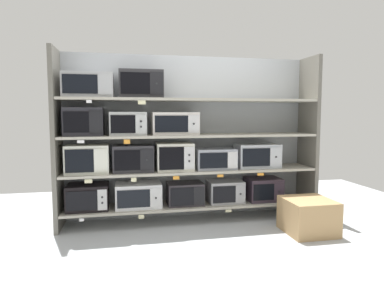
% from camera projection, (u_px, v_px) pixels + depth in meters
% --- Properties ---
extents(ground, '(7.15, 6.00, 0.02)m').
position_uv_depth(ground, '(212.00, 252.00, 3.29)').
color(ground, '#B2B7BC').
extents(back_panel, '(3.35, 0.04, 2.11)m').
position_uv_depth(back_panel, '(188.00, 137.00, 4.43)').
color(back_panel, '#9EA3A8').
rests_on(back_panel, ground).
extents(upright_left, '(0.05, 0.48, 2.11)m').
position_uv_depth(upright_left, '(57.00, 140.00, 3.86)').
color(upright_left, '#68645B').
rests_on(upright_left, ground).
extents(upright_right, '(0.05, 0.48, 2.11)m').
position_uv_depth(upright_right, '(308.00, 136.00, 4.49)').
color(upright_right, '#68645B').
rests_on(upright_right, ground).
extents(shelf_0, '(3.15, 0.48, 0.03)m').
position_uv_depth(shelf_0, '(192.00, 205.00, 4.25)').
color(shelf_0, '#ADA899').
rests_on(shelf_0, ground).
extents(microwave_0, '(0.48, 0.38, 0.30)m').
position_uv_depth(microwave_0, '(88.00, 197.00, 3.98)').
color(microwave_0, black).
rests_on(microwave_0, shelf_0).
extents(microwave_1, '(0.55, 0.40, 0.30)m').
position_uv_depth(microwave_1, '(138.00, 195.00, 4.10)').
color(microwave_1, silver).
rests_on(microwave_1, shelf_0).
extents(microwave_2, '(0.45, 0.34, 0.28)m').
position_uv_depth(microwave_2, '(185.00, 193.00, 4.22)').
color(microwave_2, '#2F2A2F').
rests_on(microwave_2, shelf_0).
extents(microwave_3, '(0.45, 0.35, 0.28)m').
position_uv_depth(microwave_3, '(225.00, 191.00, 4.32)').
color(microwave_3, '#9FA0A5').
rests_on(microwave_3, shelf_0).
extents(microwave_4, '(0.44, 0.37, 0.30)m').
position_uv_depth(microwave_4, '(263.00, 189.00, 4.42)').
color(microwave_4, '#342934').
rests_on(microwave_4, shelf_0).
extents(price_tag_0, '(0.05, 0.00, 0.03)m').
position_uv_depth(price_tag_0, '(82.00, 220.00, 3.76)').
color(price_tag_0, white).
extents(price_tag_1, '(0.06, 0.00, 0.05)m').
position_uv_depth(price_tag_1, '(141.00, 217.00, 3.89)').
color(price_tag_1, beige).
extents(price_tag_2, '(0.08, 0.00, 0.03)m').
position_uv_depth(price_tag_2, '(229.00, 211.00, 4.10)').
color(price_tag_2, beige).
extents(shelf_1, '(3.15, 0.48, 0.03)m').
position_uv_depth(shelf_1, '(192.00, 170.00, 4.21)').
color(shelf_1, '#ADA899').
extents(microwave_5, '(0.50, 0.34, 0.33)m').
position_uv_depth(microwave_5, '(88.00, 159.00, 3.94)').
color(microwave_5, silver).
rests_on(microwave_5, shelf_1).
extents(microwave_6, '(0.48, 0.36, 0.32)m').
position_uv_depth(microwave_6, '(133.00, 158.00, 4.05)').
color(microwave_6, '#302F34').
rests_on(microwave_6, shelf_1).
extents(microwave_7, '(0.45, 0.37, 0.34)m').
position_uv_depth(microwave_7, '(174.00, 156.00, 4.15)').
color(microwave_7, silver).
rests_on(microwave_7, shelf_1).
extents(microwave_8, '(0.51, 0.36, 0.26)m').
position_uv_depth(microwave_8, '(215.00, 159.00, 4.25)').
color(microwave_8, '#999EAA').
rests_on(microwave_8, shelf_1).
extents(microwave_9, '(0.56, 0.34, 0.31)m').
position_uv_depth(microwave_9, '(257.00, 156.00, 4.36)').
color(microwave_9, '#B5BBC3').
rests_on(microwave_9, shelf_1).
extents(price_tag_3, '(0.08, 0.00, 0.04)m').
position_uv_depth(price_tag_3, '(88.00, 181.00, 3.74)').
color(price_tag_3, beige).
extents(price_tag_4, '(0.06, 0.00, 0.05)m').
position_uv_depth(price_tag_4, '(134.00, 180.00, 3.83)').
color(price_tag_4, beige).
extents(price_tag_5, '(0.07, 0.00, 0.04)m').
position_uv_depth(price_tag_5, '(176.00, 178.00, 3.93)').
color(price_tag_5, orange).
extents(price_tag_6, '(0.08, 0.00, 0.03)m').
position_uv_depth(price_tag_6, '(220.00, 176.00, 4.04)').
color(price_tag_6, orange).
extents(price_tag_7, '(0.08, 0.00, 0.03)m').
position_uv_depth(price_tag_7, '(261.00, 174.00, 4.14)').
color(price_tag_7, orange).
extents(shelf_2, '(3.15, 0.48, 0.03)m').
position_uv_depth(shelf_2, '(192.00, 136.00, 4.17)').
color(shelf_2, '#ADA899').
extents(microwave_10, '(0.44, 0.36, 0.33)m').
position_uv_depth(microwave_10, '(84.00, 122.00, 3.90)').
color(microwave_10, '#27262C').
rests_on(microwave_10, shelf_2).
extents(microwave_11, '(0.43, 0.39, 0.28)m').
position_uv_depth(microwave_11, '(128.00, 124.00, 4.00)').
color(microwave_11, '#B8BBBA').
rests_on(microwave_11, shelf_2).
extents(microwave_12, '(0.57, 0.34, 0.27)m').
position_uv_depth(microwave_12, '(175.00, 124.00, 4.11)').
color(microwave_12, silver).
rests_on(microwave_12, shelf_2).
extents(price_tag_8, '(0.08, 0.00, 0.03)m').
position_uv_depth(price_tag_8, '(81.00, 142.00, 3.68)').
color(price_tag_8, white).
extents(price_tag_9, '(0.07, 0.00, 0.05)m').
position_uv_depth(price_tag_9, '(127.00, 142.00, 3.78)').
color(price_tag_9, orange).
extents(shelf_3, '(3.15, 0.48, 0.03)m').
position_uv_depth(shelf_3, '(192.00, 100.00, 4.13)').
color(shelf_3, '#ADA899').
extents(microwave_13, '(0.57, 0.39, 0.29)m').
position_uv_depth(microwave_13, '(89.00, 85.00, 3.87)').
color(microwave_13, '#A5A7A9').
rests_on(microwave_13, shelf_3).
extents(microwave_14, '(0.52, 0.34, 0.33)m').
position_uv_depth(microwave_14, '(141.00, 84.00, 3.99)').
color(microwave_14, '#2C2C2E').
rests_on(microwave_14, shelf_3).
extents(price_tag_10, '(0.06, 0.00, 0.03)m').
position_uv_depth(price_tag_10, '(89.00, 101.00, 3.66)').
color(price_tag_10, white).
extents(price_tag_11, '(0.09, 0.00, 0.04)m').
position_uv_depth(price_tag_11, '(142.00, 102.00, 3.78)').
color(price_tag_11, beige).
extents(shipping_carton, '(0.52, 0.52, 0.39)m').
position_uv_depth(shipping_carton, '(308.00, 216.00, 3.80)').
color(shipping_carton, tan).
rests_on(shipping_carton, ground).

